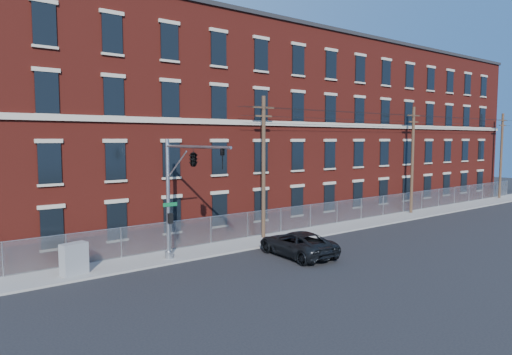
{
  "coord_description": "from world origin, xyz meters",
  "views": [
    {
      "loc": [
        -18.12,
        -19.65,
        7.13
      ],
      "look_at": [
        0.1,
        4.0,
        4.61
      ],
      "focal_mm": 32.17,
      "sensor_mm": 36.0,
      "label": 1
    }
  ],
  "objects_px": {
    "traffic_signal_mast": "(187,171)",
    "utility_pole_near": "(264,164)",
    "pickup_truck": "(297,244)",
    "utility_cabinet": "(74,259)"
  },
  "relations": [
    {
      "from": "pickup_truck",
      "to": "utility_cabinet",
      "type": "height_order",
      "value": "utility_cabinet"
    },
    {
      "from": "traffic_signal_mast",
      "to": "utility_cabinet",
      "type": "xyz_separation_m",
      "value": [
        -5.39,
        2.36,
        -4.45
      ]
    },
    {
      "from": "utility_pole_near",
      "to": "utility_cabinet",
      "type": "bearing_deg",
      "value": -175.49
    },
    {
      "from": "traffic_signal_mast",
      "to": "utility_pole_near",
      "type": "distance_m",
      "value": 8.7
    },
    {
      "from": "traffic_signal_mast",
      "to": "utility_pole_near",
      "type": "height_order",
      "value": "utility_pole_near"
    },
    {
      "from": "traffic_signal_mast",
      "to": "pickup_truck",
      "type": "relative_size",
      "value": 1.27
    },
    {
      "from": "traffic_signal_mast",
      "to": "pickup_truck",
      "type": "height_order",
      "value": "traffic_signal_mast"
    },
    {
      "from": "pickup_truck",
      "to": "utility_cabinet",
      "type": "xyz_separation_m",
      "value": [
        -12.02,
        3.95,
        0.17
      ]
    },
    {
      "from": "utility_pole_near",
      "to": "pickup_truck",
      "type": "xyz_separation_m",
      "value": [
        -1.37,
        -5.01,
        -4.57
      ]
    },
    {
      "from": "pickup_truck",
      "to": "traffic_signal_mast",
      "type": "bearing_deg",
      "value": -9.56
    }
  ]
}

